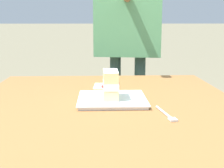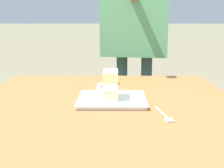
{
  "view_description": "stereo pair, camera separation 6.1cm",
  "coord_description": "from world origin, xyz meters",
  "px_view_note": "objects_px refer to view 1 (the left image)",
  "views": [
    {
      "loc": [
        1.01,
        -0.02,
        1.01
      ],
      "look_at": [
        -0.2,
        0.03,
        0.76
      ],
      "focal_mm": 50.88,
      "sensor_mm": 36.0,
      "label": 1
    },
    {
      "loc": [
        1.01,
        0.04,
        1.01
      ],
      "look_at": [
        -0.2,
        0.03,
        0.76
      ],
      "focal_mm": 50.88,
      "sensor_mm": 36.0,
      "label": 2
    }
  ],
  "objects_px": {
    "cake_slice": "(111,85)",
    "paper_napkin": "(103,86)",
    "dessert_fork": "(166,114)",
    "diner_person": "(128,17)",
    "patio_table": "(107,139)",
    "dessert_plate": "(112,100)"
  },
  "relations": [
    {
      "from": "cake_slice",
      "to": "paper_napkin",
      "type": "xyz_separation_m",
      "value": [
        -0.3,
        -0.03,
        -0.07
      ]
    },
    {
      "from": "patio_table",
      "to": "dessert_plate",
      "type": "bearing_deg",
      "value": 172.69
    },
    {
      "from": "patio_table",
      "to": "dessert_fork",
      "type": "height_order",
      "value": "dessert_fork"
    },
    {
      "from": "paper_napkin",
      "to": "diner_person",
      "type": "bearing_deg",
      "value": 162.77
    },
    {
      "from": "cake_slice",
      "to": "diner_person",
      "type": "relative_size",
      "value": 0.08
    },
    {
      "from": "paper_napkin",
      "to": "diner_person",
      "type": "distance_m",
      "value": 0.66
    },
    {
      "from": "dessert_plate",
      "to": "patio_table",
      "type": "bearing_deg",
      "value": -7.31
    },
    {
      "from": "patio_table",
      "to": "cake_slice",
      "type": "distance_m",
      "value": 0.24
    },
    {
      "from": "dessert_fork",
      "to": "diner_person",
      "type": "height_order",
      "value": "diner_person"
    },
    {
      "from": "patio_table",
      "to": "dessert_fork",
      "type": "bearing_deg",
      "value": 93.6
    },
    {
      "from": "dessert_fork",
      "to": "paper_napkin",
      "type": "xyz_separation_m",
      "value": [
        -0.48,
        -0.21,
        -0.0
      ]
    },
    {
      "from": "cake_slice",
      "to": "paper_napkin",
      "type": "height_order",
      "value": "cake_slice"
    },
    {
      "from": "patio_table",
      "to": "diner_person",
      "type": "relative_size",
      "value": 1.03
    },
    {
      "from": "dessert_plate",
      "to": "diner_person",
      "type": "distance_m",
      "value": 0.91
    },
    {
      "from": "cake_slice",
      "to": "dessert_fork",
      "type": "xyz_separation_m",
      "value": [
        0.18,
        0.18,
        -0.07
      ]
    },
    {
      "from": "patio_table",
      "to": "cake_slice",
      "type": "height_order",
      "value": "cake_slice"
    },
    {
      "from": "cake_slice",
      "to": "paper_napkin",
      "type": "relative_size",
      "value": 0.85
    },
    {
      "from": "paper_napkin",
      "to": "diner_person",
      "type": "relative_size",
      "value": 0.09
    },
    {
      "from": "cake_slice",
      "to": "paper_napkin",
      "type": "bearing_deg",
      "value": -174.78
    },
    {
      "from": "patio_table",
      "to": "paper_napkin",
      "type": "distance_m",
      "value": 0.5
    },
    {
      "from": "cake_slice",
      "to": "dessert_plate",
      "type": "bearing_deg",
      "value": 149.42
    },
    {
      "from": "diner_person",
      "to": "cake_slice",
      "type": "bearing_deg",
      "value": -9.53
    }
  ]
}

